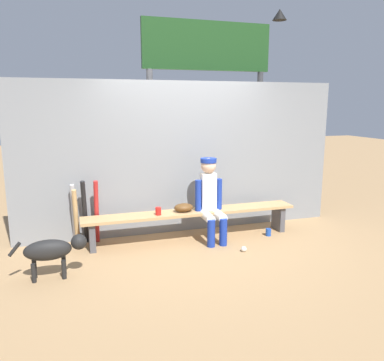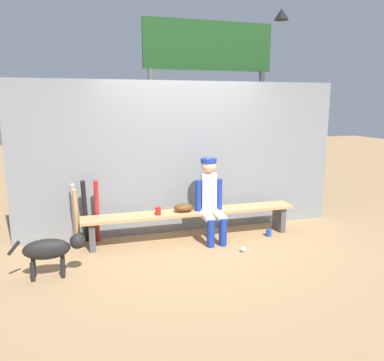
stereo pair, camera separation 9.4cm
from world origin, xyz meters
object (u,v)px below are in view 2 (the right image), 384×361
bat_aluminum_silver (74,213)px  baseball (243,249)px  dugout_bench (192,216)px  baseball_glove (184,207)px  bat_aluminum_black (85,212)px  dog (52,249)px  bat_aluminum_red (97,211)px  scoreboard (213,70)px  player_seated (211,197)px  cup_on_bench (158,211)px  bat_wood_tan (76,217)px  cup_on_ground (269,233)px

bat_aluminum_silver → baseball: 2.42m
dugout_bench → baseball_glove: baseball_glove is taller
bat_aluminum_black → dog: bearing=-111.1°
bat_aluminum_red → scoreboard: scoreboard is taller
bat_aluminum_silver → baseball: bat_aluminum_silver is taller
player_seated → cup_on_bench: 0.78m
player_seated → bat_aluminum_silver: size_ratio=1.38×
bat_aluminum_black → cup_on_bench: bat_aluminum_black is taller
baseball → dugout_bench: bearing=126.7°
dugout_bench → dog: size_ratio=3.73×
bat_aluminum_red → cup_on_bench: size_ratio=8.34×
bat_wood_tan → scoreboard: 3.20m
bat_aluminum_black → baseball: bearing=-25.4°
baseball_glove → cup_on_ground: (1.26, -0.22, -0.43)m
cup_on_ground → player_seated: bearing=172.9°
bat_wood_tan → baseball: 2.35m
player_seated → baseball: bearing=-65.5°
player_seated → bat_aluminum_red: 1.63m
bat_wood_tan → bat_aluminum_silver: 0.10m
player_seated → bat_aluminum_red: player_seated is taller
baseball_glove → dog: bearing=-156.6°
dugout_bench → bat_aluminum_silver: bat_aluminum_silver is taller
bat_aluminum_red → cup_on_bench: bearing=-20.3°
bat_aluminum_black → dog: size_ratio=1.11×
cup_on_bench → baseball_glove: bearing=8.9°
cup_on_ground → cup_on_bench: bearing=174.6°
bat_wood_tan → dog: (-0.27, -1.01, -0.07)m
bat_aluminum_black → bat_wood_tan: (-0.12, -0.02, -0.06)m
bat_aluminum_black → bat_wood_tan: bat_aluminum_black is taller
baseball → scoreboard: (0.16, 1.75, 2.46)m
bat_aluminum_black → bat_aluminum_silver: 0.17m
bat_aluminum_black → cup_on_ground: bat_aluminum_black is taller
cup_on_bench → scoreboard: size_ratio=0.03×
baseball_glove → cup_on_ground: bearing=-9.7°
cup_on_bench → player_seated: bearing=-3.3°
baseball_glove → cup_on_bench: size_ratio=2.55×
player_seated → scoreboard: scoreboard is taller
bat_wood_tan → scoreboard: (2.28, 0.82, 2.09)m
bat_aluminum_black → cup_on_ground: size_ratio=8.50×
bat_wood_tan → player_seated: bearing=-10.6°
baseball → cup_on_bench: bearing=148.5°
bat_aluminum_black → player_seated: bearing=-11.9°
bat_aluminum_red → bat_aluminum_silver: 0.32m
player_seated → bat_aluminum_silver: 1.95m
bat_aluminum_silver → scoreboard: size_ratio=0.25×
cup_on_ground → scoreboard: 2.80m
player_seated → dog: player_seated is taller
bat_aluminum_silver → bat_wood_tan: bearing=-75.6°
cup_on_bench → dugout_bench: bearing=6.7°
baseball → cup_on_bench: (-1.03, 0.63, 0.45)m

